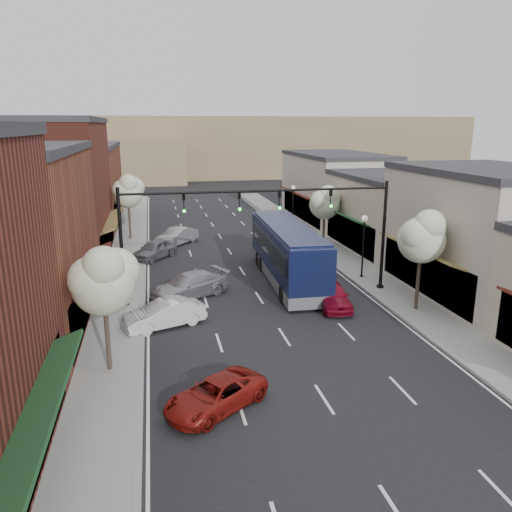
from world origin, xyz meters
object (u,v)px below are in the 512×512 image
parked_car_a (216,395)px  lamp_post_near (364,236)px  signal_mast_left (163,228)px  parked_car_c (189,285)px  signal_mast_right (349,221)px  red_hatchback (332,295)px  lamp_post_far (293,200)px  tree_right_near (423,235)px  parked_car_e (177,236)px  tree_right_far (325,201)px  tree_left_near (104,279)px  tree_left_far (128,191)px  coach_bus (287,252)px  parked_car_b (164,314)px  parked_car_d (154,249)px

parked_car_a → lamp_post_near: bearing=104.4°
signal_mast_left → parked_car_c: size_ratio=1.60×
signal_mast_right → red_hatchback: size_ratio=1.94×
lamp_post_far → red_hatchback: lamp_post_far is taller
tree_right_near → parked_car_e: size_ratio=1.30×
signal_mast_left → lamp_post_near: 13.75m
signal_mast_right → signal_mast_left: 11.24m
tree_right_near → lamp_post_near: 6.74m
signal_mast_right → tree_right_far: 12.27m
signal_mast_left → tree_left_near: (-2.63, -8.05, -0.40)m
tree_right_far → lamp_post_far: bearing=93.9°
lamp_post_far → parked_car_a: size_ratio=1.07×
tree_left_far → parked_car_a: bearing=-82.2°
coach_bus → parked_car_e: (-6.80, 12.23, -1.24)m
red_hatchback → parked_car_c: size_ratio=0.83×
signal_mast_left → tree_right_far: size_ratio=1.51×
coach_bus → parked_car_b: (-8.44, -6.55, -1.29)m
tree_left_far → signal_mast_left: bearing=-81.7°
parked_car_e → tree_left_near: bearing=-59.7°
parked_car_d → parked_car_e: parked_car_e is taller
signal_mast_left → parked_car_d: 11.56m
tree_right_near → parked_car_a: 15.24m
red_hatchback → parked_car_c: parked_car_c is taller
lamp_post_near → parked_car_d: 16.47m
tree_left_near → red_hatchback: 13.80m
parked_car_c → parked_car_d: bearing=163.4°
tree_left_far → parked_car_d: tree_left_far is taller
signal_mast_left → lamp_post_far: size_ratio=1.85×
lamp_post_near → lamp_post_far: (0.00, 17.50, 0.00)m
signal_mast_left → tree_right_near: (13.97, -4.05, -0.17)m
lamp_post_near → parked_car_c: lamp_post_near is taller
tree_right_far → parked_car_c: size_ratio=1.06×
lamp_post_near → coach_bus: bearing=172.9°
signal_mast_left → coach_bus: bearing=21.0°
tree_left_far → coach_bus: tree_left_far is taller
signal_mast_right → tree_left_far: bearing=127.7°
signal_mast_left → tree_left_far: 18.14m
coach_bus → parked_car_d: size_ratio=2.88×
tree_right_near → parked_car_b: size_ratio=1.38×
signal_mast_left → tree_right_far: signal_mast_left is taller
lamp_post_near → parked_car_b: size_ratio=1.03×
tree_left_near → coach_bus: 15.75m
parked_car_d → parked_car_b: bearing=-51.1°
red_hatchback → lamp_post_far: bearing=86.0°
coach_bus → parked_car_d: (-8.80, 7.73, -1.25)m
signal_mast_right → parked_car_e: signal_mast_right is taller
tree_right_far → parked_car_e: 13.40m
parked_car_b → parked_car_e: 18.86m
tree_right_far → lamp_post_far: (-0.55, 8.06, -0.99)m
signal_mast_right → parked_car_a: 15.87m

